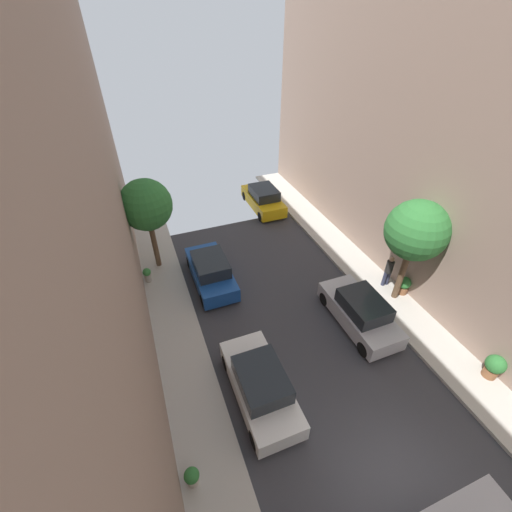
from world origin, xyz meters
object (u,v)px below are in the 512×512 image
parked_car_left_2 (260,385)px  pedestrian (389,270)px  parked_car_right_2 (263,199)px  potted_plant_5 (404,285)px  street_tree_0 (146,205)px  potted_plant_1 (147,274)px  parked_car_right_1 (360,312)px  potted_plant_2 (192,477)px  potted_plant_3 (495,366)px  street_tree_1 (416,231)px  parked_car_left_3 (211,271)px

parked_car_left_2 → pedestrian: (8.08, 3.28, 0.35)m
parked_car_right_2 → potted_plant_5: bearing=-73.7°
pedestrian → street_tree_0: 12.20m
parked_car_left_2 → pedestrian: bearing=22.1°
potted_plant_5 → potted_plant_1: bearing=155.1°
parked_car_right_1 → pedestrian: (2.68, 1.57, 0.35)m
pedestrian → potted_plant_2: 12.17m
potted_plant_3 → potted_plant_2: bearing=177.3°
street_tree_0 → street_tree_1: street_tree_1 is taller
parked_car_left_3 → pedestrian: (8.08, -3.50, 0.35)m
potted_plant_1 → potted_plant_5: potted_plant_5 is taller
parked_car_left_2 → parked_car_left_3: size_ratio=1.00×
parked_car_right_1 → street_tree_1: 4.17m
parked_car_right_1 → potted_plant_1: parked_car_right_1 is taller
parked_car_left_3 → potted_plant_5: size_ratio=4.55×
street_tree_0 → street_tree_1: bearing=-32.7°
potted_plant_1 → potted_plant_3: (11.49, -10.29, 0.15)m
street_tree_0 → potted_plant_5: 13.03m
pedestrian → street_tree_1: size_ratio=0.34×
parked_car_right_2 → street_tree_0: 9.25m
pedestrian → potted_plant_5: 0.99m
parked_car_left_3 → potted_plant_2: 9.17m
parked_car_left_2 → potted_plant_5: bearing=16.4°
street_tree_0 → potted_plant_3: size_ratio=4.68×
potted_plant_2 → potted_plant_3: 11.39m
parked_car_left_2 → potted_plant_2: 3.49m
parked_car_left_2 → street_tree_1: (7.96, 2.40, 3.21)m
parked_car_left_3 → parked_car_right_1: size_ratio=1.00×
parked_car_left_2 → potted_plant_3: (8.46, -2.44, 0.02)m
pedestrian → street_tree_0: bearing=151.2°
parked_car_right_1 → street_tree_1: size_ratio=0.82×
potted_plant_2 → parked_car_left_3: bearing=71.5°
parked_car_right_1 → parked_car_right_2: 11.31m
potted_plant_1 → street_tree_0: bearing=59.4°
pedestrian → potted_plant_3: 5.74m
potted_plant_2 → street_tree_0: bearing=87.0°
potted_plant_3 → potted_plant_1: bearing=138.2°
parked_car_left_2 → parked_car_left_3: (0.00, 6.79, 0.00)m
parked_car_left_2 → potted_plant_5: 8.85m
potted_plant_3 → potted_plant_5: 4.94m
pedestrian → parked_car_right_2: bearing=105.4°
potted_plant_1 → potted_plant_5: bearing=-24.9°
street_tree_0 → street_tree_1: (10.31, -6.62, 0.14)m
parked_car_right_1 → street_tree_1: (2.56, 0.69, 3.21)m
street_tree_0 → potted_plant_1: street_tree_0 is taller
parked_car_right_2 → pedestrian: 10.10m
street_tree_0 → potted_plant_1: size_ratio=6.26×
potted_plant_1 → potted_plant_2: potted_plant_1 is taller
parked_car_left_2 → pedestrian: pedestrian is taller
parked_car_left_2 → potted_plant_1: bearing=111.1°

